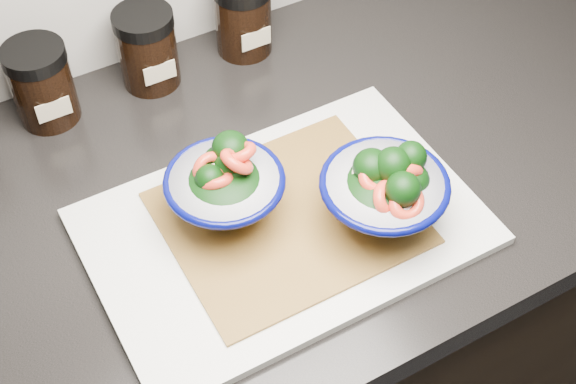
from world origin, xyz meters
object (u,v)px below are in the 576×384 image
cutting_board (283,227)px  bowl_right (385,192)px  bowl_left (225,187)px  spice_jar_b (42,84)px  spice_jar_c (147,48)px  spice_jar_d (243,16)px

cutting_board → bowl_right: 0.13m
cutting_board → bowl_left: 0.09m
bowl_left → bowl_right: size_ratio=0.94×
spice_jar_b → bowl_right: bearing=-53.5°
cutting_board → spice_jar_c: (-0.03, 0.32, 0.05)m
bowl_right → spice_jar_b: (-0.28, 0.38, -0.01)m
bowl_left → spice_jar_b: size_ratio=1.24×
bowl_right → spice_jar_b: bowl_right is taller
spice_jar_b → spice_jar_d: 0.29m
spice_jar_b → cutting_board: bearing=-61.3°
bowl_left → spice_jar_b: bowl_left is taller
cutting_board → bowl_right: bowl_right is taller
spice_jar_b → spice_jar_c: size_ratio=1.00×
cutting_board → spice_jar_b: spice_jar_b is taller
spice_jar_b → spice_jar_c: (0.15, 0.00, 0.00)m
bowl_left → bowl_right: 0.18m
spice_jar_c → spice_jar_d: size_ratio=1.00×
cutting_board → spice_jar_d: 0.35m
bowl_right → spice_jar_d: (0.01, 0.38, -0.01)m
bowl_left → spice_jar_b: (-0.13, 0.28, -0.00)m
cutting_board → bowl_right: bearing=-28.0°
spice_jar_b → spice_jar_d: (0.29, 0.00, 0.00)m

